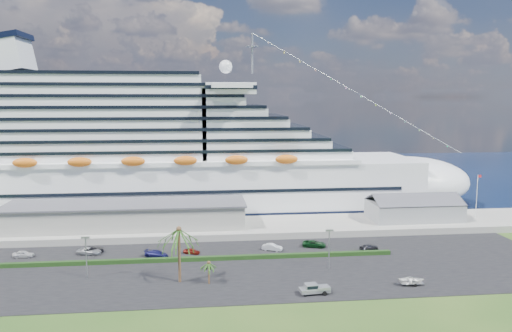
{
  "coord_description": "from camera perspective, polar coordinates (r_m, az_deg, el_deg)",
  "views": [
    {
      "loc": [
        -5.47,
        -87.95,
        34.98
      ],
      "look_at": [
        7.42,
        30.0,
        18.55
      ],
      "focal_mm": 35.0,
      "sensor_mm": 36.0,
      "label": 1
    }
  ],
  "objects": [
    {
      "name": "lamp_post_right",
      "position": [
        103.61,
        8.37,
        -8.83
      ],
      "size": [
        1.6,
        0.35,
        8.27
      ],
      "color": "gray",
      "rests_on": "asphalt_lot"
    },
    {
      "name": "boat_trailer",
      "position": [
        99.67,
        17.38,
        -12.35
      ],
      "size": [
        5.35,
        3.57,
        1.52
      ],
      "color": "gray",
      "rests_on": "asphalt_lot"
    },
    {
      "name": "parked_car_6",
      "position": [
        118.98,
        6.66,
        -8.82
      ],
      "size": [
        6.05,
        4.04,
        1.54
      ],
      "primitive_type": "imported",
      "rotation": [
        0.0,
        0.0,
        1.28
      ],
      "color": "black",
      "rests_on": "asphalt_lot"
    },
    {
      "name": "lamp_post_left",
      "position": [
        102.92,
        -18.85,
        -9.29
      ],
      "size": [
        1.6,
        0.35,
        8.27
      ],
      "color": "gray",
      "rests_on": "asphalt_lot"
    },
    {
      "name": "wharf",
      "position": [
        132.53,
        -3.69,
        -7.04
      ],
      "size": [
        240.0,
        20.0,
        1.8
      ],
      "primitive_type": "cube",
      "color": "gray",
      "rests_on": "ground"
    },
    {
      "name": "parked_car_4",
      "position": [
        114.24,
        -7.37,
        -9.62
      ],
      "size": [
        4.03,
        2.81,
        1.27
      ],
      "primitive_type": "imported",
      "rotation": [
        0.0,
        0.0,
        1.18
      ],
      "color": "maroon",
      "rests_on": "asphalt_lot"
    },
    {
      "name": "parked_car_3",
      "position": [
        113.08,
        -11.3,
        -9.82
      ],
      "size": [
        5.75,
        4.09,
        1.55
      ],
      "primitive_type": "imported",
      "rotation": [
        0.0,
        0.0,
        1.17
      ],
      "color": "#15164C",
      "rests_on": "asphalt_lot"
    },
    {
      "name": "parked_car_7",
      "position": [
        118.79,
        12.77,
        -9.05
      ],
      "size": [
        4.95,
        3.27,
        1.33
      ],
      "primitive_type": "imported",
      "rotation": [
        0.0,
        0.0,
        1.91
      ],
      "color": "black",
      "rests_on": "asphalt_lot"
    },
    {
      "name": "parked_car_5",
      "position": [
        115.71,
        1.86,
        -9.26
      ],
      "size": [
        4.87,
        3.27,
        1.52
      ],
      "primitive_type": "imported",
      "rotation": [
        0.0,
        0.0,
        1.17
      ],
      "color": "silver",
      "rests_on": "asphalt_lot"
    },
    {
      "name": "port_shed",
      "position": [
        143.56,
        17.59,
        -4.79
      ],
      "size": [
        24.0,
        12.31,
        7.37
      ],
      "color": "gray",
      "rests_on": "wharf"
    },
    {
      "name": "terminal_building",
      "position": [
        132.86,
        -14.59,
        -5.41
      ],
      "size": [
        61.0,
        15.0,
        6.3
      ],
      "color": "gray",
      "rests_on": "wharf"
    },
    {
      "name": "ground",
      "position": [
        94.81,
        -2.56,
        -13.78
      ],
      "size": [
        420.0,
        420.0,
        0.0
      ],
      "primitive_type": "plane",
      "color": "#214416",
      "rests_on": "ground"
    },
    {
      "name": "asphalt_lot",
      "position": [
        105.08,
        -2.96,
        -11.54
      ],
      "size": [
        140.0,
        38.0,
        0.12
      ],
      "primitive_type": "cube",
      "color": "black",
      "rests_on": "ground"
    },
    {
      "name": "pickup_truck",
      "position": [
        92.05,
        6.67,
        -13.72
      ],
      "size": [
        5.58,
        2.5,
        1.91
      ],
      "color": "black",
      "rests_on": "asphalt_lot"
    },
    {
      "name": "palm_short",
      "position": [
        95.73,
        -5.42,
        -11.25
      ],
      "size": [
        3.53,
        3.53,
        4.56
      ],
      "color": "#47301E",
      "rests_on": "ground"
    },
    {
      "name": "parked_car_1",
      "position": [
        119.71,
        -18.1,
        -9.09
      ],
      "size": [
        4.62,
        2.82,
        1.44
      ],
      "primitive_type": "imported",
      "rotation": [
        0.0,
        0.0,
        1.89
      ],
      "color": "black",
      "rests_on": "asphalt_lot"
    },
    {
      "name": "parked_car_0",
      "position": [
        122.03,
        -25.04,
        -9.11
      ],
      "size": [
        4.45,
        1.97,
        1.49
      ],
      "primitive_type": "imported",
      "rotation": [
        0.0,
        0.0,
        1.52
      ],
      "color": "silver",
      "rests_on": "asphalt_lot"
    },
    {
      "name": "cruise_ship",
      "position": [
        153.89,
        -12.18,
        0.88
      ],
      "size": [
        191.0,
        38.0,
        54.0
      ],
      "color": "silver",
      "rests_on": "ground"
    },
    {
      "name": "parked_car_2",
      "position": [
        118.9,
        -18.52,
        -9.21
      ],
      "size": [
        5.83,
        3.87,
        1.49
      ],
      "primitive_type": "imported",
      "rotation": [
        0.0,
        0.0,
        1.29
      ],
      "color": "#989BA0",
      "rests_on": "asphalt_lot"
    },
    {
      "name": "flagpole",
      "position": [
        150.95,
        23.94,
        -3.0
      ],
      "size": [
        1.08,
        0.16,
        12.0
      ],
      "color": "silver",
      "rests_on": "wharf"
    },
    {
      "name": "water",
      "position": [
        220.81,
        -4.74,
        -1.26
      ],
      "size": [
        420.0,
        160.0,
        0.02
      ],
      "primitive_type": "cube",
      "color": "black",
      "rests_on": "ground"
    },
    {
      "name": "hedge",
      "position": [
        109.53,
        -7.37,
        -10.5
      ],
      "size": [
        88.0,
        1.1,
        0.9
      ],
      "primitive_type": "cube",
      "color": "black",
      "rests_on": "asphalt_lot"
    },
    {
      "name": "palm_tall",
      "position": [
        95.61,
        -8.8,
        -7.85
      ],
      "size": [
        8.82,
        8.82,
        11.13
      ],
      "color": "#47301E",
      "rests_on": "ground"
    }
  ]
}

